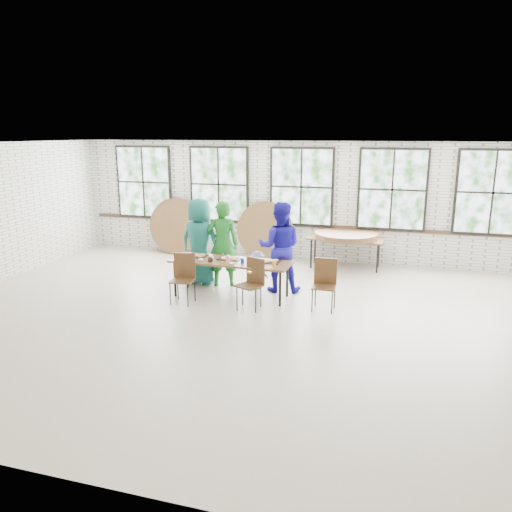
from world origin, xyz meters
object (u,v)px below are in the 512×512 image
Objects in this scene: dining_table at (231,263)px; storage_table at (346,240)px; chair_near_left at (184,274)px; chair_near_right at (252,279)px.

dining_table is 1.31× the size of storage_table.
dining_table is 0.96m from chair_near_left.
chair_near_left is at bearing -123.51° from storage_table.
dining_table is at bearing 162.51° from chair_near_right.
chair_near_left is 0.51× the size of storage_table.
storage_table is (1.93, 2.85, -0.00)m from dining_table.
chair_near_left reaches higher than dining_table.
chair_near_left is 4.35m from storage_table.
chair_near_right is 3.62m from storage_table.
chair_near_right is (0.60, -0.52, -0.13)m from dining_table.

